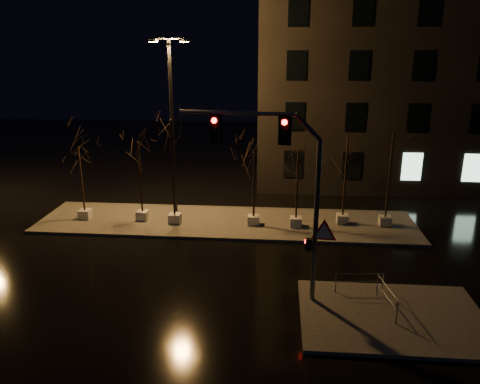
{
  "coord_description": "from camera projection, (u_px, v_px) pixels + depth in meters",
  "views": [
    {
      "loc": [
        3.03,
        -19.62,
        9.96
      ],
      "look_at": [
        1.05,
        3.3,
        2.8
      ],
      "focal_mm": 35.0,
      "sensor_mm": 36.0,
      "label": 1
    }
  ],
  "objects": [
    {
      "name": "traffic_signal_mast",
      "position": [
        285.0,
        181.0,
        17.73
      ],
      "size": [
        6.15,
        0.67,
        7.54
      ],
      "rotation": [
        0.0,
        0.0,
        -0.08
      ],
      "color": "slate",
      "rests_on": "sidewalk_corner"
    },
    {
      "name": "median",
      "position": [
        226.0,
        222.0,
        27.55
      ],
      "size": [
        22.0,
        5.0,
        0.15
      ],
      "primitive_type": "cube",
      "color": "#474440",
      "rests_on": "ground"
    },
    {
      "name": "guard_rail_a",
      "position": [
        359.0,
        280.0,
        19.39
      ],
      "size": [
        1.99,
        0.2,
        0.86
      ],
      "rotation": [
        0.0,
        0.0,
        0.08
      ],
      "color": "slate",
      "rests_on": "sidewalk_corner"
    },
    {
      "name": "tree_6",
      "position": [
        392.0,
        154.0,
        25.57
      ],
      "size": [
        1.8,
        1.8,
        5.56
      ],
      "color": "beige",
      "rests_on": "median"
    },
    {
      "name": "ground",
      "position": [
        212.0,
        269.0,
        21.87
      ],
      "size": [
        90.0,
        90.0,
        0.0
      ],
      "primitive_type": "plane",
      "color": "black",
      "rests_on": "ground"
    },
    {
      "name": "tree_2",
      "position": [
        172.0,
        144.0,
        25.85
      ],
      "size": [
        1.8,
        1.8,
        6.17
      ],
      "color": "beige",
      "rests_on": "median"
    },
    {
      "name": "tree_1",
      "position": [
        139.0,
        160.0,
        26.62
      ],
      "size": [
        1.8,
        1.8,
        4.83
      ],
      "color": "beige",
      "rests_on": "median"
    },
    {
      "name": "streetlight_main",
      "position": [
        172.0,
        115.0,
        27.45
      ],
      "size": [
        2.52,
        1.12,
        10.32
      ],
      "rotation": [
        0.0,
        0.0,
        -0.34
      ],
      "color": "black",
      "rests_on": "median"
    },
    {
      "name": "guard_rail_b",
      "position": [
        387.0,
        295.0,
        18.09
      ],
      "size": [
        0.37,
        2.03,
        0.97
      ],
      "rotation": [
        0.0,
        0.0,
        1.73
      ],
      "color": "slate",
      "rests_on": "sidewalk_corner"
    },
    {
      "name": "building",
      "position": [
        426.0,
        81.0,
        35.62
      ],
      "size": [
        25.0,
        12.0,
        15.0
      ],
      "primitive_type": "cube",
      "color": "black",
      "rests_on": "ground"
    },
    {
      "name": "sidewalk_corner",
      "position": [
        392.0,
        317.0,
        17.9
      ],
      "size": [
        7.0,
        5.0,
        0.15
      ],
      "primitive_type": "cube",
      "color": "#474440",
      "rests_on": "ground"
    },
    {
      "name": "tree_3",
      "position": [
        254.0,
        169.0,
        25.98
      ],
      "size": [
        1.8,
        1.8,
        4.39
      ],
      "color": "beige",
      "rests_on": "median"
    },
    {
      "name": "tree_0",
      "position": [
        80.0,
        163.0,
        26.92
      ],
      "size": [
        1.8,
        1.8,
        4.48
      ],
      "color": "beige",
      "rests_on": "median"
    },
    {
      "name": "tree_5",
      "position": [
        347.0,
        157.0,
        25.98
      ],
      "size": [
        1.8,
        1.8,
        5.19
      ],
      "color": "beige",
      "rests_on": "median"
    },
    {
      "name": "tree_4",
      "position": [
        298.0,
        166.0,
        25.64
      ],
      "size": [
        1.8,
        1.8,
        4.66
      ],
      "color": "beige",
      "rests_on": "median"
    }
  ]
}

